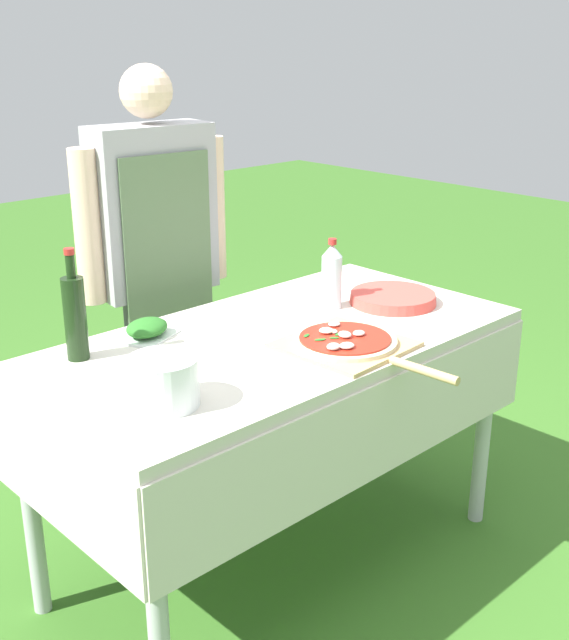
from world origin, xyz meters
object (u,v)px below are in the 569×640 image
pizza_on_peel (348,343)px  oil_bottle (75,316)px  mixing_tub (163,382)px  plate_stack (393,298)px  person_cook (156,252)px  herb_container (147,329)px  water_bottle (332,276)px  prep_table (277,367)px

pizza_on_peel → oil_bottle: bearing=139.0°
pizza_on_peel → mixing_tub: size_ratio=3.16×
plate_stack → oil_bottle: bearing=163.7°
person_cook → plate_stack: 0.82m
herb_container → mixing_tub: size_ratio=1.17×
mixing_tub → water_bottle: bearing=15.1°
pizza_on_peel → plate_stack: bearing=19.1°
herb_container → plate_stack: (0.75, -0.29, -0.01)m
water_bottle → mixing_tub: water_bottle is taller
mixing_tub → prep_table: bearing=16.7°
water_bottle → plate_stack: bearing=-32.1°
prep_table → water_bottle: (0.30, 0.07, 0.20)m
prep_table → oil_bottle: oil_bottle is taller
oil_bottle → herb_container: bearing=1.0°
person_cook → pizza_on_peel: (0.04, -0.85, -0.10)m
mixing_tub → plate_stack: bearing=6.3°
herb_container → prep_table: bearing=-41.4°
plate_stack → person_cook: bearing=122.2°
prep_table → water_bottle: size_ratio=6.48×
person_cook → water_bottle: bearing=119.8°
pizza_on_peel → plate_stack: 0.43m
oil_bottle → water_bottle: oil_bottle is taller
pizza_on_peel → mixing_tub: bearing=171.3°
water_bottle → mixing_tub: (-0.80, -0.22, -0.05)m
prep_table → plate_stack: plate_stack is taller
plate_stack → prep_table: bearing=174.8°
oil_bottle → plate_stack: bearing=-16.3°
prep_table → water_bottle: water_bottle is taller
prep_table → mixing_tub: 0.54m
pizza_on_peel → plate_stack: (0.39, 0.16, 0.00)m
water_bottle → plate_stack: 0.22m
oil_bottle → herb_container: oil_bottle is taller
prep_table → person_cook: 0.68m
water_bottle → plate_stack: (0.17, -0.11, -0.09)m
person_cook → plate_stack: size_ratio=5.39×
prep_table → oil_bottle: bearing=154.3°
person_cook → oil_bottle: 0.67m
person_cook → plate_stack: bearing=127.8°
pizza_on_peel → herb_container: (-0.35, 0.45, 0.01)m
pizza_on_peel → herb_container: 0.57m
prep_table → herb_container: size_ratio=7.42×
person_cook → water_bottle: person_cook is taller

